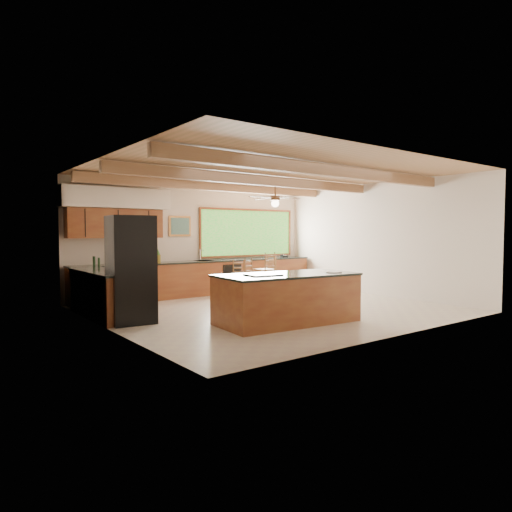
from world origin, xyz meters
TOP-DOWN VIEW (x-y plane):
  - ground at (0.00, 0.00)m, footprint 7.20×7.20m
  - room_shell at (-0.17, 0.65)m, footprint 7.27×6.54m
  - counter_run at (-0.82, 2.52)m, footprint 7.12×3.10m
  - island at (-0.73, -1.34)m, footprint 2.74×1.48m
  - refrigerator at (-3.05, 0.40)m, footprint 0.85×0.83m
  - bar_stool_a at (0.36, 1.54)m, footprint 0.49×0.49m
  - bar_stool_b at (0.34, 1.79)m, footprint 0.45×0.45m
  - bar_stool_c at (1.09, 1.56)m, footprint 0.44×0.44m
  - bar_stool_d at (1.88, 2.40)m, footprint 0.41×0.41m

SIDE VIEW (x-z plane):
  - ground at x=0.00m, z-range 0.00..0.00m
  - island at x=-0.73m, z-range -0.01..0.93m
  - counter_run at x=-0.82m, z-range -0.17..1.10m
  - bar_stool_b at x=0.34m, z-range 0.09..1.09m
  - bar_stool_d at x=1.88m, z-range 0.09..1.09m
  - bar_stool_a at x=0.36m, z-range 0.10..1.15m
  - bar_stool_c at x=1.09m, z-range 0.11..1.28m
  - refrigerator at x=-3.05m, z-range 0.00..1.99m
  - room_shell at x=-0.17m, z-range 0.70..3.72m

